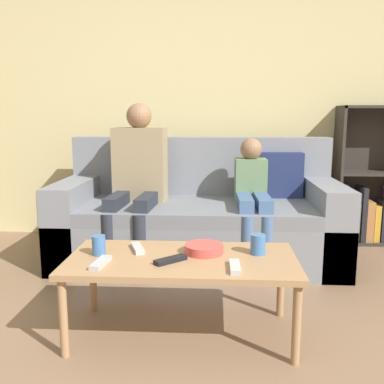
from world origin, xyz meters
name	(u,v)px	position (x,y,z in m)	size (l,w,h in m)	color
wall_back	(200,94)	(0.00, 2.72, 1.30)	(12.00, 0.06, 2.60)	beige
couch	(200,220)	(0.02, 2.03, 0.31)	(2.12, 0.93, 0.93)	gray
bookshelf	(371,194)	(1.51, 2.56, 0.43)	(0.65, 0.28, 1.19)	#332D28
coffee_table	(182,265)	(-0.01, 0.83, 0.37)	(1.14, 0.56, 0.41)	#A87F56
person_adult	(138,172)	(-0.44, 1.94, 0.69)	(0.41, 0.66, 1.20)	#282D38
person_child	(252,194)	(0.42, 1.88, 0.54)	(0.24, 0.64, 0.94)	#476693
cup_near	(99,245)	(-0.44, 0.84, 0.46)	(0.07, 0.07, 0.10)	#3D70B2
cup_far	(258,244)	(0.37, 0.90, 0.46)	(0.08, 0.08, 0.10)	#3D70B2
tv_remote_0	(138,248)	(-0.26, 0.93, 0.42)	(0.10, 0.18, 0.02)	#B7B7BC
tv_remote_1	(235,267)	(0.24, 0.68, 0.42)	(0.05, 0.17, 0.02)	#B7B7BC
tv_remote_2	(101,263)	(-0.39, 0.69, 0.42)	(0.07, 0.17, 0.02)	#B7B7BC
tv_remote_3	(171,260)	(-0.06, 0.75, 0.42)	(0.16, 0.15, 0.02)	black
snack_bowl	(204,249)	(0.09, 0.90, 0.43)	(0.20, 0.20, 0.05)	#DB4C47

